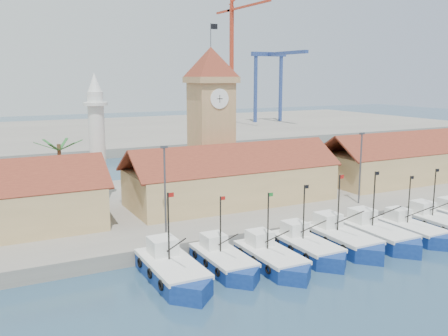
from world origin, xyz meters
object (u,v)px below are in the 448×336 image
boat_0 (174,273)px  minaret (97,138)px  boat_4 (343,241)px  clock_tower (211,117)px

boat_0 → minaret: 26.50m
boat_4 → clock_tower: (-3.84, 23.04, 11.14)m
boat_4 → clock_tower: clock_tower is taller
boat_4 → minaret: 32.58m
minaret → boat_0: bearing=-89.3°
boat_0 → minaret: (-0.29, 24.96, 8.89)m
boat_4 → minaret: (-18.84, 25.05, 8.91)m
boat_0 → clock_tower: 29.45m
boat_0 → clock_tower: size_ratio=0.47×
clock_tower → minaret: (-15.00, 2.00, -2.23)m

